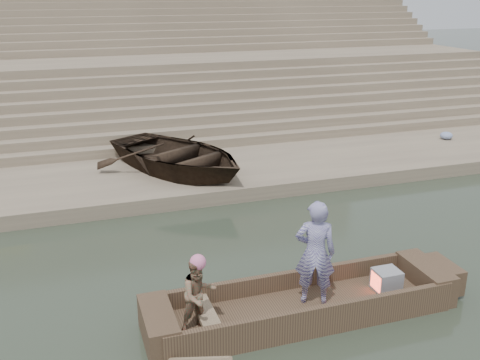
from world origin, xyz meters
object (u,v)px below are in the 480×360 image
main_rowboat (302,311)px  rowing_man (199,295)px  standing_man (315,253)px  beached_rowboat (178,155)px  television (386,280)px

main_rowboat → rowing_man: (-1.90, -0.13, 0.75)m
main_rowboat → standing_man: size_ratio=2.59×
main_rowboat → rowing_man: rowing_man is taller
main_rowboat → beached_rowboat: size_ratio=1.02×
main_rowboat → television: bearing=0.0°
standing_man → television: 1.64m
rowing_man → television: rowing_man is taller
standing_man → rowing_man: standing_man is taller
main_rowboat → television: 1.71m
television → standing_man: bearing=177.8°
main_rowboat → television: size_ratio=10.87×
main_rowboat → rowing_man: size_ratio=3.88×
television → beached_rowboat: size_ratio=0.09×
beached_rowboat → standing_man: bearing=-112.9°
main_rowboat → beached_rowboat: beached_rowboat is taller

